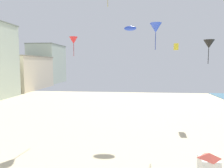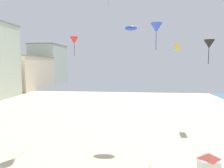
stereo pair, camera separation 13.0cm
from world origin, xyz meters
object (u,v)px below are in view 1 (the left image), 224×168
object	(u,v)px
kite_red_delta	(74,40)
kite_blue_delta	(156,28)
kite_blue_parafoil	(130,28)
kite_yellow_box	(176,47)
lifeguard_stand	(209,164)
kite_black_delta	(209,44)

from	to	relation	value
kite_red_delta	kite_blue_delta	bearing A→B (deg)	-5.54
kite_blue_parafoil	kite_blue_delta	xyz separation A→B (m)	(3.39, -5.49, -0.90)
kite_blue_delta	kite_blue_parafoil	bearing A→B (deg)	121.67
kite_yellow_box	kite_blue_delta	world-z (taller)	kite_blue_delta
kite_blue_delta	lifeguard_stand	bearing A→B (deg)	-82.81
lifeguard_stand	kite_red_delta	distance (m)	22.89
lifeguard_stand	kite_blue_parafoil	distance (m)	24.22
kite_blue_parafoil	kite_blue_delta	distance (m)	6.51
kite_black_delta	kite_yellow_box	xyz separation A→B (m)	(1.27, 19.25, 1.31)
kite_black_delta	kite_blue_parafoil	bearing A→B (deg)	111.89
kite_blue_parafoil	kite_blue_delta	size ratio (longest dim) A/B	0.55
lifeguard_stand	kite_blue_parafoil	size ratio (longest dim) A/B	1.33
lifeguard_stand	kite_red_delta	size ratio (longest dim) A/B	0.94
kite_red_delta	kite_black_delta	size ratio (longest dim) A/B	1.42
kite_blue_delta	kite_red_delta	bearing A→B (deg)	174.46
lifeguard_stand	kite_red_delta	bearing A→B (deg)	122.58
kite_red_delta	kite_yellow_box	world-z (taller)	kite_red_delta
lifeguard_stand	kite_black_delta	xyz separation A→B (m)	(1.19, 4.40, 7.77)
kite_yellow_box	kite_blue_delta	bearing A→B (deg)	-116.80
kite_black_delta	kite_blue_delta	size ratio (longest dim) A/B	0.55
lifeguard_stand	kite_black_delta	bearing A→B (deg)	68.15
kite_blue_parafoil	lifeguard_stand	bearing A→B (deg)	-75.56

